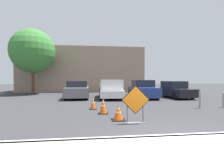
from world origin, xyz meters
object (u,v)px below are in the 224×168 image
object	(u,v)px
traffic_cone_nearest	(118,113)
bollard_second	(223,99)
road_closed_sign	(135,103)
traffic_cone_third	(93,103)
traffic_cone_second	(103,106)
pickup_truck	(111,90)
bollard_nearest	(200,99)
parked_car_second	(143,90)
parked_car_nearest	(77,90)
parked_car_third	(174,90)

from	to	relation	value
traffic_cone_nearest	bollard_second	distance (m)	6.91
road_closed_sign	traffic_cone_third	xyz separation A→B (m)	(-1.52, 3.32, -0.41)
traffic_cone_second	pickup_truck	distance (m)	6.78
traffic_cone_nearest	bollard_nearest	bearing A→B (deg)	24.35
parked_car_second	parked_car_nearest	bearing A→B (deg)	-0.49
traffic_cone_third	parked_car_second	distance (m)	7.14
traffic_cone_second	parked_car_second	world-z (taller)	parked_car_second
traffic_cone_second	bollard_nearest	world-z (taller)	bollard_nearest
pickup_truck	road_closed_sign	bearing A→B (deg)	92.41
parked_car_nearest	parked_car_third	size ratio (longest dim) A/B	0.93
road_closed_sign	parked_car_nearest	world-z (taller)	parked_car_nearest
road_closed_sign	bollard_nearest	world-z (taller)	road_closed_sign
bollard_nearest	road_closed_sign	bearing A→B (deg)	-147.08
traffic_cone_second	parked_car_second	size ratio (longest dim) A/B	0.16
traffic_cone_second	parked_car_second	bearing A→B (deg)	59.46
traffic_cone_nearest	parked_car_nearest	bearing A→B (deg)	104.63
traffic_cone_second	parked_car_nearest	xyz separation A→B (m)	(-1.73, 7.20, 0.33)
road_closed_sign	pickup_truck	distance (m)	8.68
road_closed_sign	bollard_second	xyz separation A→B (m)	(5.97, 2.92, -0.28)
parked_car_second	bollard_second	world-z (taller)	parked_car_second
parked_car_second	road_closed_sign	bearing A→B (deg)	74.35
bollard_nearest	traffic_cone_second	bearing A→B (deg)	-170.68
traffic_cone_third	pickup_truck	distance (m)	5.61
parked_car_nearest	traffic_cone_third	bearing A→B (deg)	101.78
traffic_cone_third	parked_car_second	world-z (taller)	parked_car_second
traffic_cone_second	parked_car_third	world-z (taller)	parked_car_third
traffic_cone_nearest	parked_car_second	size ratio (longest dim) A/B	0.13
traffic_cone_nearest	parked_car_nearest	world-z (taller)	parked_car_nearest
traffic_cone_nearest	parked_car_nearest	distance (m)	8.87
parked_car_nearest	parked_car_second	xyz separation A→B (m)	(5.77, -0.35, 0.02)
traffic_cone_second	pickup_truck	bearing A→B (deg)	80.36
parked_car_third	bollard_second	xyz separation A→B (m)	(0.11, -5.77, -0.20)
traffic_cone_second	bollard_nearest	distance (m)	5.63
parked_car_second	bollard_nearest	xyz separation A→B (m)	(1.52, -5.93, -0.20)
bollard_nearest	parked_car_nearest	bearing A→B (deg)	139.24
traffic_cone_nearest	parked_car_third	world-z (taller)	parked_car_third
traffic_cone_nearest	road_closed_sign	bearing A→B (deg)	-49.26
bollard_nearest	pickup_truck	bearing A→B (deg)	127.50
parked_car_second	parked_car_third	size ratio (longest dim) A/B	1.01
traffic_cone_third	parked_car_third	world-z (taller)	parked_car_third
parked_car_nearest	traffic_cone_second	bearing A→B (deg)	103.18
traffic_cone_second	traffic_cone_third	distance (m)	1.39
pickup_truck	parked_car_third	size ratio (longest dim) A/B	1.12
parked_car_third	bollard_nearest	size ratio (longest dim) A/B	4.69
traffic_cone_nearest	parked_car_third	xyz separation A→B (m)	(6.41, 8.05, 0.37)
traffic_cone_second	pickup_truck	size ratio (longest dim) A/B	0.15
bollard_second	bollard_nearest	bearing A→B (deg)	180.00
traffic_cone_third	parked_car_second	bearing A→B (deg)	50.84
parked_car_second	parked_car_third	world-z (taller)	parked_car_second
pickup_truck	bollard_second	distance (m)	8.24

